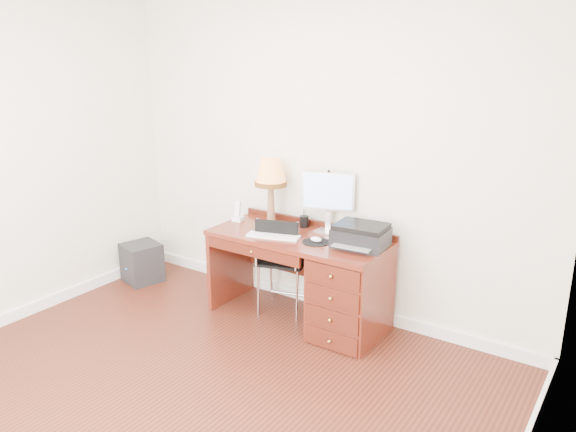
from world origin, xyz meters
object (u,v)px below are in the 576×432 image
Objects in this scene: printer at (361,235)px; leg_lamp at (271,177)px; phone at (238,215)px; equipment_box at (142,262)px; chair at (279,255)px; monitor at (329,195)px; desk at (332,282)px.

leg_lamp reaches higher than printer.
equipment_box is at bearing -179.28° from phone.
phone is 0.21× the size of chair.
monitor is at bearing 1.78° from phone.
printer is 0.49× the size of chair.
chair is (-0.36, -0.20, -0.54)m from monitor.
chair is 2.27× the size of equipment_box.
chair is at bearing 22.99° from equipment_box.
leg_lamp is at bearing 169.83° from monitor.
phone reaches higher than printer.
phone is (-0.82, -0.19, -0.27)m from monitor.
leg_lamp reaches higher than chair.
printer is (0.39, -0.18, -0.23)m from monitor.
desk is 2.08m from equipment_box.
equipment_box is at bearing 173.23° from monitor.
leg_lamp is (-0.93, 0.10, 0.33)m from printer.
desk is 1.05m from leg_lamp.
monitor is at bearing 12.23° from chair.
monitor is 0.58× the size of chair.
desk is 2.61× the size of leg_lamp.
printer reaches higher than equipment_box.
leg_lamp is (-0.53, -0.08, 0.10)m from monitor.
printer is 0.99m from leg_lamp.
monitor is 2.79× the size of phone.
monitor reaches higher than equipment_box.
printer is at bearing -6.04° from leg_lamp.
phone reaches higher than desk.
leg_lamp is at bearing 28.84° from equipment_box.
chair is (-0.76, -0.02, -0.31)m from printer.
monitor is 1.32× the size of equipment_box.
printer is 2.38m from equipment_box.
chair is at bearing -35.38° from leg_lamp.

